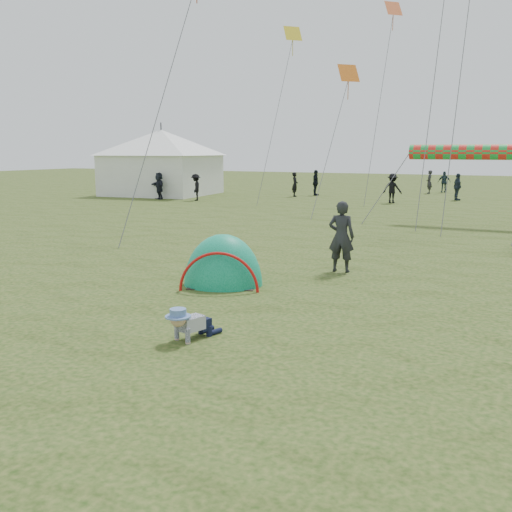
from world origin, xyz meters
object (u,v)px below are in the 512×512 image
at_px(crawling_toddler, 189,323).
at_px(standing_adult, 341,237).
at_px(popup_tent, 223,285).
at_px(event_marquee, 162,160).

relative_size(crawling_toddler, standing_adult, 0.42).
distance_m(crawling_toddler, popup_tent, 3.99).
distance_m(standing_adult, event_marquee, 28.07).
height_order(standing_adult, event_marquee, event_marquee).
height_order(crawling_toddler, popup_tent, popup_tent).
bearing_deg(standing_adult, crawling_toddler, 79.44).
xyz_separation_m(standing_adult, event_marquee, (-19.79, 19.85, 1.52)).
height_order(popup_tent, event_marquee, event_marquee).
distance_m(popup_tent, event_marquee, 28.76).
bearing_deg(event_marquee, standing_adult, -51.61).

